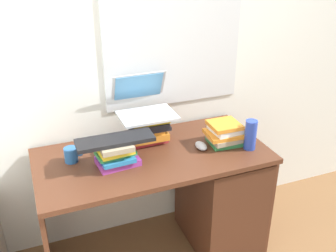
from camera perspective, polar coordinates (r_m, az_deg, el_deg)
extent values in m
plane|color=brown|center=(2.74, -1.95, -17.94)|extent=(6.00, 6.00, 0.00)
cube|color=silver|center=(2.40, -5.47, 11.47)|extent=(6.00, 0.05, 2.60)
cube|color=silver|center=(2.45, 0.89, 12.11)|extent=(0.90, 0.01, 0.80)
cube|color=#4C2819|center=(2.28, -2.23, -4.41)|extent=(1.34, 0.65, 0.03)
cube|color=#4C2819|center=(2.41, -17.52, -14.93)|extent=(0.02, 0.60, 0.73)
cube|color=#4C2819|center=(2.74, 11.19, -8.60)|extent=(0.02, 0.60, 0.73)
cube|color=#442416|center=(2.62, 7.52, -10.05)|extent=(0.40, 0.55, 0.69)
cube|color=#B22D33|center=(2.41, -2.86, -1.86)|extent=(0.21, 0.15, 0.03)
cube|color=orange|center=(2.38, -2.79, -1.26)|extent=(0.22, 0.16, 0.04)
cube|color=orange|center=(2.37, -2.85, -0.55)|extent=(0.17, 0.15, 0.02)
cube|color=black|center=(2.37, -2.91, -0.03)|extent=(0.24, 0.17, 0.02)
cube|color=black|center=(2.34, -3.11, 0.38)|extent=(0.24, 0.17, 0.03)
cube|color=yellow|center=(2.34, -2.88, 1.14)|extent=(0.23, 0.17, 0.03)
cube|color=#8C338C|center=(2.19, -7.32, -5.09)|extent=(0.24, 0.17, 0.04)
cube|color=#2672B2|center=(2.17, -7.63, -4.44)|extent=(0.19, 0.19, 0.02)
cube|color=#338C4C|center=(2.16, -7.68, -3.87)|extent=(0.22, 0.15, 0.02)
cube|color=yellow|center=(2.13, -7.67, -3.47)|extent=(0.19, 0.15, 0.03)
cube|color=gray|center=(2.12, -7.72, -2.74)|extent=(0.17, 0.18, 0.03)
cube|color=#338C4C|center=(2.41, 8.18, -2.14)|extent=(0.19, 0.18, 0.03)
cube|color=gray|center=(2.38, 8.43, -1.72)|extent=(0.20, 0.16, 0.03)
cube|color=orange|center=(2.37, 8.44, -1.06)|extent=(0.25, 0.18, 0.02)
cube|color=white|center=(2.36, 8.38, -0.39)|extent=(0.17, 0.17, 0.03)
cube|color=orange|center=(2.34, 8.25, 0.16)|extent=(0.18, 0.17, 0.02)
cube|color=#B7BABF|center=(2.32, -3.04, 1.55)|extent=(0.33, 0.24, 0.01)
cube|color=#B7BABF|center=(2.43, -4.36, 5.51)|extent=(0.33, 0.10, 0.22)
cube|color=#59A5E5|center=(2.42, -4.31, 5.52)|extent=(0.30, 0.08, 0.19)
cube|color=black|center=(2.12, -7.73, -2.04)|extent=(0.42, 0.15, 0.02)
ellipsoid|color=#A5A8AD|center=(2.33, 4.85, -2.90)|extent=(0.06, 0.10, 0.04)
cylinder|color=#265999|center=(2.25, -13.98, -4.10)|extent=(0.07, 0.07, 0.09)
torus|color=#265999|center=(2.25, -12.76, -3.79)|extent=(0.05, 0.01, 0.05)
cylinder|color=#263FA5|center=(2.34, 11.95, -1.27)|extent=(0.07, 0.07, 0.18)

